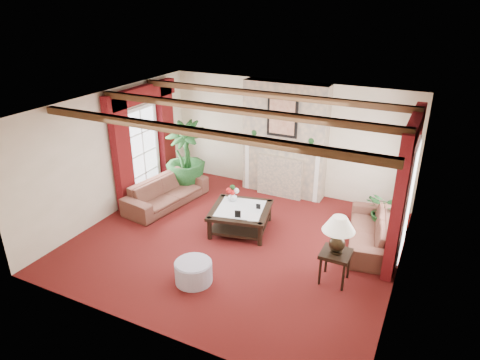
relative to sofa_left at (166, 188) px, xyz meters
The scene contains 23 objects.
floor 2.33m from the sofa_left, 18.71° to the right, with size 6.00×6.00×0.00m, color #460E0C.
ceiling 3.24m from the sofa_left, 18.71° to the right, with size 6.00×6.00×0.00m, color white.
back_wall 3.11m from the sofa_left, 42.82° to the left, with size 6.00×0.02×2.70m, color beige.
left_wall 1.45m from the sofa_left, 138.32° to the right, with size 0.02×5.50×2.70m, color beige.
right_wall 5.31m from the sofa_left, ahead, with size 0.02×5.50×2.70m, color beige.
ceiling_beams 3.20m from the sofa_left, 18.71° to the right, with size 6.00×3.00×0.12m, color #342010, non-canonical shape.
fireplace 3.64m from the sofa_left, 39.85° to the left, with size 2.00×0.52×2.70m, color tan, non-canonical shape.
french_door_left 1.91m from the sofa_left, 161.66° to the left, with size 0.10×1.10×2.16m, color white, non-canonical shape.
french_door_right 5.43m from the sofa_left, ahead, with size 0.10×1.10×2.16m, color white, non-canonical shape.
curtains_left 2.26m from the sofa_left, 158.97° to the left, with size 0.20×2.40×2.55m, color #4B0C0A, non-canonical shape.
curtains_right 5.48m from the sofa_left, ahead, with size 0.20×2.40×2.55m, color #4B0C0A, non-canonical shape.
sofa_left is the anchor object (origin of this frame).
sofa_right 4.57m from the sofa_left, ahead, with size 0.93×2.09×0.79m, color #3F1119.
potted_palm 0.93m from the sofa_left, 92.67° to the left, with size 0.99×1.74×0.96m, color black.
small_plant 4.82m from the sofa_left, 11.79° to the left, with size 1.12×1.13×0.65m, color black.
coffee_table 2.07m from the sofa_left, ahead, with size 1.17×1.17×0.48m, color black, non-canonical shape.
side_table 4.39m from the sofa_left, 15.30° to the right, with size 0.49×0.49×0.57m, color black, non-canonical shape.
ottoman 3.07m from the sofa_left, 46.47° to the right, with size 0.64×0.64×0.37m, color #9B98AC.
table_lamp 4.42m from the sofa_left, 15.30° to the right, with size 0.54×0.54×0.68m, color black, non-canonical shape.
flower_vase 1.74m from the sofa_left, ahead, with size 0.21×0.22×0.19m, color silver.
book 2.44m from the sofa_left, 13.70° to the right, with size 0.22×0.08×0.30m, color black.
photo_frame_a 2.27m from the sofa_left, 16.96° to the right, with size 0.12×0.02×0.16m, color black, non-canonical shape.
photo_frame_b 2.39m from the sofa_left, ahead, with size 0.09×0.02×0.12m, color black, non-canonical shape.
Camera 1 is at (3.28, -6.51, 4.50)m, focal length 32.00 mm.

